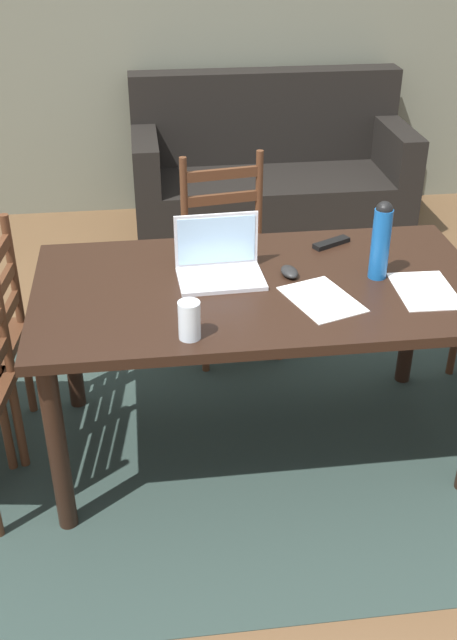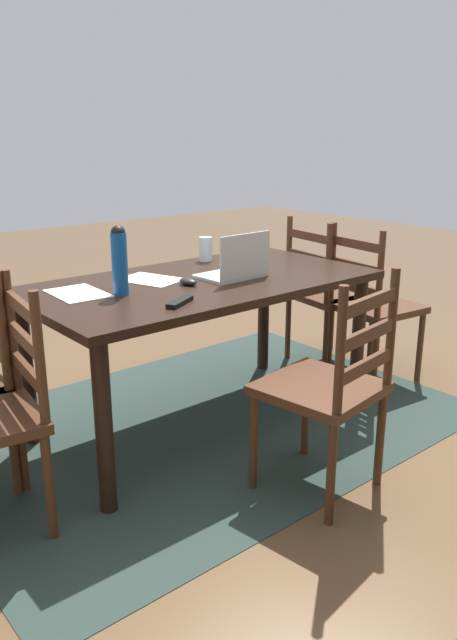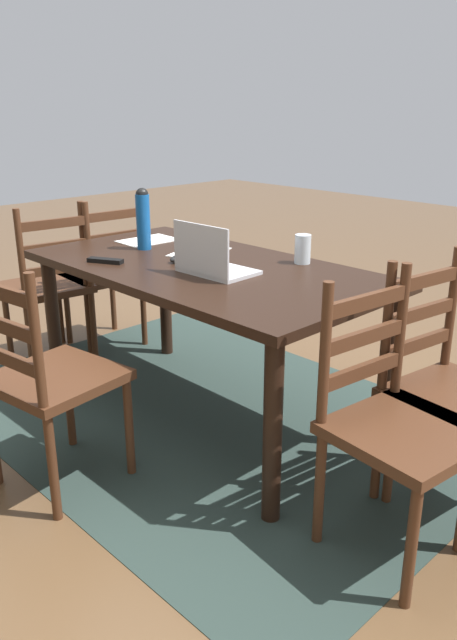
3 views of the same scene
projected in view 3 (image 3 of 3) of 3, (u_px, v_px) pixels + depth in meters
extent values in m
plane|color=brown|center=(206.00, 415.00, 3.09)|extent=(14.00, 14.00, 0.00)
cube|color=#283833|center=(206.00, 414.00, 3.08)|extent=(2.60, 1.82, 0.01)
cube|color=black|center=(204.00, 269.00, 2.84)|extent=(1.69, 0.90, 0.04)
cylinder|color=black|center=(387.00, 372.00, 2.69)|extent=(0.07, 0.07, 0.73)
cylinder|color=black|center=(165.00, 297.00, 3.73)|extent=(0.07, 0.07, 0.73)
cylinder|color=black|center=(273.00, 432.00, 2.20)|extent=(0.07, 0.07, 0.73)
cylinder|color=black|center=(54.00, 326.00, 3.24)|extent=(0.07, 0.07, 0.73)
cube|color=#4C2B19|center=(406.00, 433.00, 2.02)|extent=(0.49, 0.49, 0.04)
cylinder|color=#4C2B19|center=(411.00, 548.00, 1.85)|extent=(0.04, 0.04, 0.43)
cylinder|color=#4C2B19|center=(391.00, 453.00, 2.35)|extent=(0.04, 0.04, 0.43)
cylinder|color=#4C2B19|center=(319.00, 488.00, 2.13)|extent=(0.04, 0.04, 0.43)
cylinder|color=#4C2B19|center=(400.00, 332.00, 2.20)|extent=(0.04, 0.04, 0.50)
cylinder|color=#4C2B19|center=(325.00, 357.00, 1.98)|extent=(0.04, 0.04, 0.50)
cube|color=#4C2B19|center=(362.00, 371.00, 2.12)|extent=(0.07, 0.36, 0.05)
cube|color=#4C2B19|center=(365.00, 337.00, 2.08)|extent=(0.07, 0.36, 0.05)
cube|color=#4C2B19|center=(368.00, 301.00, 2.04)|extent=(0.07, 0.36, 0.05)
cube|color=#4C2B19|center=(46.00, 287.00, 3.61)|extent=(0.49, 0.49, 0.04)
cylinder|color=#4C2B19|center=(8.00, 323.00, 3.73)|extent=(0.04, 0.04, 0.43)
cylinder|color=#4C2B19|center=(67.00, 311.00, 3.94)|extent=(0.04, 0.04, 0.43)
cylinder|color=#4C2B19|center=(30.00, 341.00, 3.44)|extent=(0.04, 0.04, 0.43)
cylinder|color=#4C2B19|center=(93.00, 327.00, 3.66)|extent=(0.04, 0.04, 0.43)
cylinder|color=#4C2B19|center=(21.00, 256.00, 3.27)|extent=(0.04, 0.04, 0.50)
cylinder|color=#4C2B19|center=(88.00, 247.00, 3.49)|extent=(0.04, 0.04, 0.50)
cube|color=#4C2B19|center=(57.00, 269.00, 3.41)|extent=(0.07, 0.36, 0.05)
cube|color=#4C2B19|center=(55.00, 247.00, 3.37)|extent=(0.07, 0.36, 0.05)
cube|color=#4C2B19|center=(53.00, 224.00, 3.33)|extent=(0.07, 0.36, 0.05)
cube|color=#4C2B19|center=(99.00, 276.00, 3.85)|extent=(0.47, 0.47, 0.04)
cylinder|color=#4C2B19|center=(60.00, 310.00, 3.95)|extent=(0.04, 0.04, 0.43)
cylinder|color=#4C2B19|center=(113.00, 299.00, 4.18)|extent=(0.04, 0.04, 0.43)
cylinder|color=#4C2B19|center=(89.00, 326.00, 3.68)|extent=(0.04, 0.04, 0.43)
cylinder|color=#4C2B19|center=(144.00, 313.00, 3.91)|extent=(0.04, 0.04, 0.43)
cylinder|color=#4C2B19|center=(84.00, 246.00, 3.51)|extent=(0.04, 0.04, 0.50)
cylinder|color=#4C2B19|center=(141.00, 237.00, 3.74)|extent=(0.04, 0.04, 0.50)
cube|color=#4C2B19|center=(114.00, 258.00, 3.66)|extent=(0.05, 0.36, 0.05)
cube|color=#4C2B19|center=(113.00, 237.00, 3.62)|extent=(0.05, 0.36, 0.05)
cube|color=#4C2B19|center=(111.00, 215.00, 3.57)|extent=(0.05, 0.36, 0.05)
cylinder|color=#4C2B19|center=(439.00, 420.00, 2.59)|extent=(0.04, 0.04, 0.43)
cylinder|color=#4C2B19|center=(378.00, 449.00, 2.38)|extent=(0.04, 0.04, 0.43)
cylinder|color=#4C2B19|center=(451.00, 309.00, 2.43)|extent=(0.04, 0.04, 0.50)
cylinder|color=#4C2B19|center=(387.00, 329.00, 2.22)|extent=(0.04, 0.04, 0.50)
cube|color=#4C2B19|center=(418.00, 344.00, 2.36)|extent=(0.07, 0.36, 0.05)
cube|color=#4C2B19|center=(421.00, 313.00, 2.32)|extent=(0.07, 0.36, 0.05)
cube|color=#4C2B19|center=(425.00, 280.00, 2.28)|extent=(0.07, 0.36, 0.05)
cube|color=#4C2B19|center=(56.00, 378.00, 2.42)|extent=(0.50, 0.50, 0.04)
cylinder|color=#4C2B19|center=(69.00, 401.00, 2.75)|extent=(0.04, 0.04, 0.43)
cylinder|color=#4C2B19|center=(129.00, 427.00, 2.53)|extent=(0.04, 0.04, 0.43)
cylinder|color=#4C2B19|center=(53.00, 468.00, 2.25)|extent=(0.04, 0.04, 0.43)
cylinder|color=#4C2B19|center=(37.00, 345.00, 2.08)|extent=(0.04, 0.04, 0.50)
cube|color=#4C2B19|center=(7.00, 359.00, 2.22)|extent=(0.36, 0.08, 0.05)
cube|color=#4C2B19|center=(3.00, 326.00, 2.18)|extent=(0.36, 0.08, 0.05)
cube|color=silver|center=(219.00, 271.00, 2.70)|extent=(0.33, 0.23, 0.02)
cube|color=silver|center=(201.00, 249.00, 2.59)|extent=(0.32, 0.02, 0.21)
cube|color=#A5CCEA|center=(202.00, 249.00, 2.60)|extent=(0.30, 0.02, 0.19)
cylinder|color=#145199|center=(144.00, 222.00, 3.09)|extent=(0.07, 0.07, 0.27)
sphere|color=black|center=(143.00, 194.00, 3.05)|extent=(0.06, 0.06, 0.06)
cylinder|color=silver|center=(303.00, 249.00, 2.84)|extent=(0.07, 0.07, 0.13)
ellipsoid|color=black|center=(178.00, 259.00, 2.87)|extent=(0.08, 0.11, 0.03)
cube|color=black|center=(105.00, 261.00, 2.86)|extent=(0.17, 0.12, 0.02)
cube|color=white|center=(148.00, 240.00, 3.32)|extent=(0.22, 0.30, 0.00)
cube|color=white|center=(199.00, 252.00, 3.06)|extent=(0.29, 0.35, 0.00)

